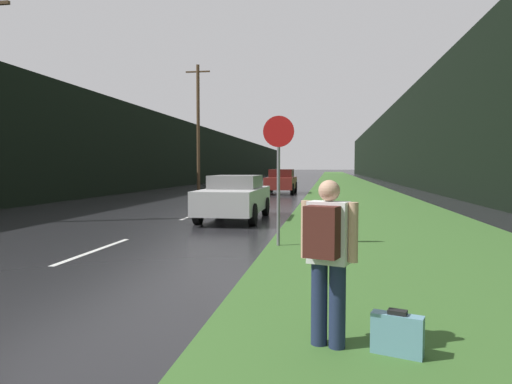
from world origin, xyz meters
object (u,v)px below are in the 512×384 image
car_passing_near (235,197)px  car_passing_far (281,181)px  stop_sign (278,167)px  suitcase (397,335)px  hitchhiker_with_backpack (327,253)px

car_passing_near → car_passing_far: 14.83m
stop_sign → car_passing_near: stop_sign is taller
suitcase → car_passing_far: 25.47m
stop_sign → car_passing_near: size_ratio=0.63×
stop_sign → hitchhiker_with_backpack: size_ratio=1.76×
stop_sign → hitchhiker_with_backpack: stop_sign is taller
suitcase → car_passing_near: 11.00m
car_passing_near → hitchhiker_with_backpack: bearing=106.3°
stop_sign → suitcase: (1.69, -5.57, -1.52)m
suitcase → stop_sign: bearing=125.7°
suitcase → car_passing_near: size_ratio=0.11×
stop_sign → suitcase: size_ratio=5.91×
car_passing_near → car_passing_far: size_ratio=1.04×
stop_sign → suitcase: 6.02m
stop_sign → car_passing_far: 19.74m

